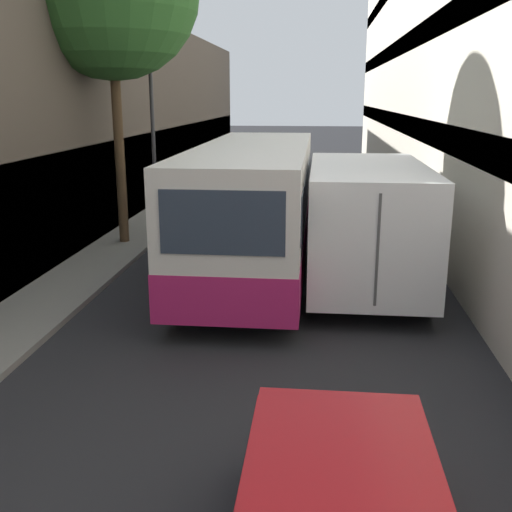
# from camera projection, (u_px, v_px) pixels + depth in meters

# --- Properties ---
(ground_plane) EXTENTS (150.00, 150.00, 0.00)m
(ground_plane) POSITION_uv_depth(u_px,v_px,m) (269.00, 272.00, 15.10)
(ground_plane) COLOR #232326
(sidewalk_left) EXTENTS (1.72, 60.00, 0.12)m
(sidewalk_left) POSITION_uv_depth(u_px,v_px,m) (96.00, 264.00, 15.54)
(sidewalk_left) COLOR gray
(sidewalk_left) RESTS_ON ground_plane
(building_left_shopfront) EXTENTS (2.40, 60.00, 7.31)m
(building_left_shopfront) POSITION_uv_depth(u_px,v_px,m) (11.00, 136.00, 14.89)
(building_left_shopfront) COLOR #51473D
(building_left_shopfront) RESTS_ON ground_plane
(bus) EXTENTS (2.61, 9.92, 3.15)m
(bus) POSITION_uv_depth(u_px,v_px,m) (254.00, 206.00, 14.77)
(bus) COLOR silver
(bus) RESTS_ON ground_plane
(box_truck) EXTENTS (2.49, 7.70, 2.84)m
(box_truck) POSITION_uv_depth(u_px,v_px,m) (363.00, 215.00, 14.20)
(box_truck) COLOR silver
(box_truck) RESTS_ON ground_plane
(street_lamp) EXTENTS (0.36, 0.80, 7.62)m
(street_lamp) POSITION_uv_depth(u_px,v_px,m) (150.00, 60.00, 17.73)
(street_lamp) COLOR #38383D
(street_lamp) RESTS_ON sidewalk_left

